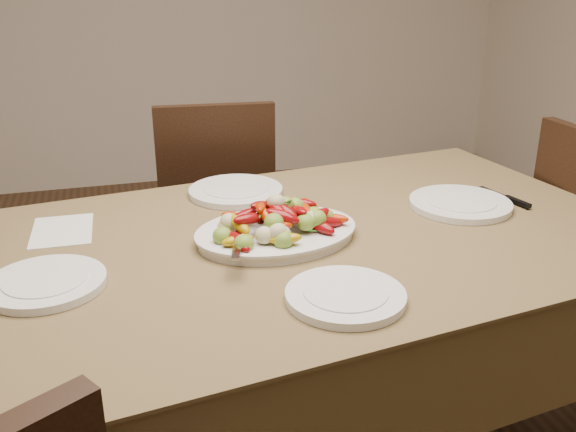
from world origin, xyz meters
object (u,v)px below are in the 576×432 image
Objects in this scene: dining_table at (288,366)px; plate_far at (236,191)px; plate_near at (345,296)px; plate_right at (460,204)px; serving_platter at (276,235)px; plate_left at (46,283)px; chair_far at (215,213)px.

plate_far is at bearing 99.25° from dining_table.
plate_right is at bearing 39.56° from plate_near.
dining_table is 4.58× the size of serving_platter.
plate_left is 1.12m from plate_right.
chair_far is at bearing 90.30° from serving_platter.
chair_far is 3.80× the size of plate_near.
plate_left and plate_near have the same top height.
chair_far reaches higher than plate_near.
plate_right is at bearing 128.49° from chair_far.
serving_platter reaches higher than plate_near.
plate_right is (0.57, -0.86, 0.29)m from chair_far.
dining_table is 0.51m from plate_near.
plate_far reaches higher than dining_table.
plate_far is at bearing 42.57° from plate_left.
plate_left is at bearing -170.33° from plate_right.
serving_platter is at bearing -172.23° from plate_right.
plate_right is at bearing 7.77° from serving_platter.
plate_near is (0.03, -0.33, 0.39)m from dining_table.
plate_left is (-0.54, -0.11, -0.00)m from serving_platter.
plate_left is (-0.54, -1.05, 0.29)m from chair_far.
dining_table is at bearing -11.98° from serving_platter.
plate_right is (1.10, 0.19, 0.00)m from plate_left.
plate_right reaches higher than dining_table.
plate_far is at bearing 97.08° from plate_near.
plate_far and plate_near have the same top height.
plate_near is at bearing -82.92° from plate_far.
plate_left is 0.64m from plate_near.
plate_near is (0.09, -0.70, 0.00)m from plate_far.
serving_platter is 0.36m from plate_far.
dining_table is 0.95m from chair_far.
dining_table is 0.70m from plate_left.
serving_platter is at bearing 99.36° from plate_near.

